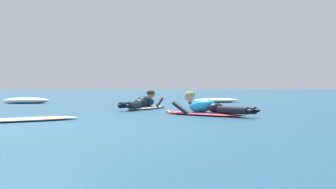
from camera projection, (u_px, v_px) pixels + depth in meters
The scene contains 6 objects.
ground_plane at pixel (62, 105), 18.23m from camera, with size 120.00×120.00×0.00m, color navy.
surfer_near at pixel (207, 109), 11.90m from camera, with size 1.79×2.34×0.54m.
surfer_far at pixel (143, 104), 15.00m from camera, with size 1.40×2.46×0.55m.
drifting_surfboard at pixel (25, 119), 10.02m from camera, with size 1.94×1.61×0.16m.
whitewater_mid_right at pixel (216, 100), 20.63m from camera, with size 1.72×0.98×0.15m.
whitewater_back at pixel (27, 101), 19.44m from camera, with size 1.56×0.83×0.20m.
Camera 1 is at (1.55, -8.45, 0.63)m, focal length 62.85 mm.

